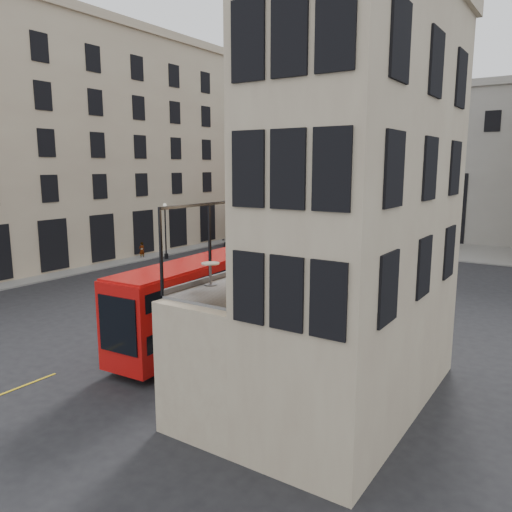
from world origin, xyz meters
The scene contains 31 objects.
ground centered at (0.00, 0.00, 0.00)m, with size 140.00×140.00×0.00m, color black.
host_building_main centered at (9.95, 0.00, 7.79)m, with size 7.26×11.40×15.10m.
host_frontage centered at (6.50, 0.00, 2.25)m, with size 3.00×11.00×4.50m, color #C6B694.
cafe_floor centered at (6.50, 0.00, 4.55)m, with size 3.00×10.00×0.10m, color slate.
building_left centered at (-26.96, 20.00, 11.38)m, with size 14.60×50.60×22.00m.
gateway centered at (-5.00, 47.99, 9.39)m, with size 35.00×10.60×18.00m.
pavement_far centered at (-6.00, 38.00, 0.06)m, with size 40.00×12.00×0.12m, color slate.
pavement_left centered at (-22.00, 12.00, 0.06)m, with size 8.00×48.00×0.12m, color slate.
traffic_light_near centered at (-1.00, 12.00, 2.42)m, with size 0.16×0.20×3.80m.
traffic_light_far centered at (-15.00, 28.00, 2.42)m, with size 0.16×0.20×3.80m.
street_lamp_a centered at (-17.00, 18.00, 2.39)m, with size 0.36×0.36×5.33m.
street_lamp_b centered at (-6.00, 34.00, 2.39)m, with size 0.36×0.36×5.33m.
bus_near centered at (0.83, 1.68, 2.40)m, with size 3.10×10.82×4.27m.
bus_far centered at (-14.11, 30.95, 2.28)m, with size 3.41×10.35×4.05m.
car_a centered at (-6.69, 19.04, 0.69)m, with size 1.62×4.03×1.37m, color #9EA0A6.
car_b centered at (-4.82, 22.29, 0.72)m, with size 1.52×4.35×1.43m, color #9E0909.
car_c centered at (-14.12, 26.53, 0.68)m, with size 1.91×4.69×1.36m, color black.
bicycle centered at (-7.32, 19.64, 0.51)m, with size 0.68×1.94×1.02m, color gray.
cyclist centered at (-7.15, 17.04, 0.78)m, with size 0.57×0.37×1.56m, color #DBFF1A.
pedestrian_a centered at (-12.38, 26.60, 0.98)m, with size 0.95×0.74×1.95m, color gray.
pedestrian_b centered at (-11.37, 36.14, 0.83)m, with size 1.07×0.62×1.66m, color gray.
pedestrian_c centered at (-1.32, 39.10, 0.78)m, with size 0.91×0.38×1.56m, color gray.
pedestrian_d centered at (4.94, 38.68, 0.87)m, with size 0.85×0.55×1.73m, color gray.
pedestrian_e centered at (-19.00, 16.75, 0.80)m, with size 0.59×0.38×1.61m, color gray.
cafe_table_near centered at (5.39, -2.97, 5.13)m, with size 0.65×0.65×0.81m.
cafe_table_mid centered at (5.83, -0.12, 5.05)m, with size 0.55×0.55×0.68m.
cafe_table_far centered at (6.04, 3.74, 5.07)m, with size 0.56×0.56×0.70m.
cafe_chair_a centered at (7.32, -3.48, 4.83)m, with size 0.44×0.44×0.77m.
cafe_chair_b centered at (7.03, -0.42, 4.86)m, with size 0.43×0.43×0.86m.
cafe_chair_c centered at (7.66, -0.06, 4.85)m, with size 0.45×0.45×0.84m.
cafe_chair_d centered at (7.24, 4.07, 4.85)m, with size 0.43×0.43×0.82m.
Camera 1 is at (16.34, -16.49, 8.78)m, focal length 35.00 mm.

